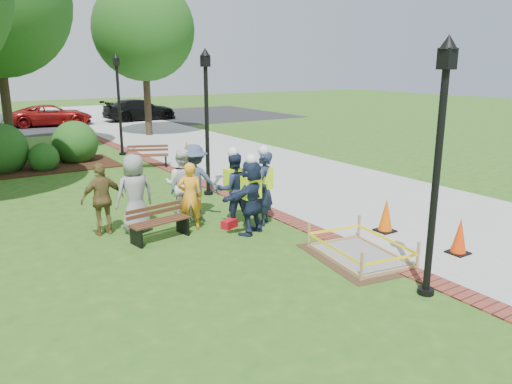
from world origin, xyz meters
TOP-DOWN VIEW (x-y plane):
  - ground at (0.00, 0.00)m, footprint 100.00×100.00m
  - sidewalk at (5.00, 10.00)m, footprint 6.00×60.00m
  - brick_edging at (1.75, 10.00)m, footprint 0.50×60.00m
  - mulch_bed at (-3.00, 12.00)m, footprint 7.00×3.00m
  - parking_lot at (0.00, 27.00)m, footprint 36.00×12.00m
  - wet_concrete_pad at (1.48, -1.17)m, footprint 2.03×2.53m
  - bench_near at (-1.52, 2.04)m, footprint 1.44×0.69m
  - bench_far at (1.21, 9.84)m, footprint 1.60×1.06m
  - cone_front at (3.31, -2.15)m, footprint 0.40×0.40m
  - cone_back at (3.10, -0.34)m, footprint 0.42×0.42m
  - cone_far at (3.29, 10.84)m, footprint 0.37×0.37m
  - toolbox at (0.20, 1.91)m, footprint 0.45×0.36m
  - lamp_near at (1.25, -3.00)m, footprint 0.28×0.28m
  - lamp_mid at (1.25, 5.00)m, footprint 0.28×0.28m
  - lamp_far at (1.25, 13.00)m, footprint 0.28×0.28m
  - tree_right at (4.48, 18.19)m, footprint 5.31×5.31m
  - shrub_b at (-3.55, 11.93)m, footprint 1.92×1.92m
  - shrub_c at (-2.21, 11.40)m, footprint 1.10×1.10m
  - shrub_d at (-0.81, 12.47)m, footprint 1.78×1.78m
  - shrub_e at (-3.14, 13.23)m, footprint 0.97×0.97m
  - casual_person_a at (-1.76, 2.88)m, footprint 0.61×0.41m
  - casual_person_b at (-0.61, 2.33)m, footprint 0.61×0.51m
  - casual_person_c at (-0.44, 3.14)m, footprint 0.68×0.65m
  - casual_person_d at (-2.45, 3.09)m, footprint 0.55×0.37m
  - casual_person_e at (-0.10, 3.14)m, footprint 0.71×0.65m
  - hivis_worker_a at (0.43, 1.30)m, footprint 0.64×0.54m
  - hivis_worker_b at (1.04, 1.71)m, footprint 0.67×0.67m
  - hivis_worker_c at (0.45, 2.13)m, footprint 0.61×0.44m
  - parked_car_c at (0.95, 25.62)m, footprint 2.54×4.65m
  - parked_car_d at (6.71, 25.62)m, footprint 2.44×5.00m

SIDE VIEW (x-z plane):
  - ground at x=0.00m, z-range 0.00..0.00m
  - shrub_b at x=-3.55m, z-range -0.96..0.96m
  - shrub_c at x=-2.21m, z-range -0.55..0.55m
  - shrub_d at x=-0.81m, z-range -0.89..0.89m
  - shrub_e at x=-3.14m, z-range -0.49..0.49m
  - parked_car_c at x=0.95m, z-range -0.72..0.72m
  - parked_car_d at x=6.71m, z-range -0.79..0.79m
  - parking_lot at x=0.00m, z-range 0.00..0.01m
  - sidewalk at x=5.00m, z-range 0.00..0.02m
  - brick_edging at x=1.75m, z-range 0.00..0.03m
  - mulch_bed at x=-3.00m, z-range -0.01..0.04m
  - toolbox at x=0.20m, z-range 0.00..0.20m
  - wet_concrete_pad at x=1.48m, z-range -0.04..0.51m
  - bench_near at x=-1.52m, z-range -0.14..0.61m
  - bench_far at x=1.21m, z-range -0.15..0.68m
  - cone_far at x=3.29m, z-range -0.01..0.72m
  - cone_front at x=3.31m, z-range -0.01..0.77m
  - cone_back at x=3.10m, z-range -0.01..0.81m
  - casual_person_b at x=-0.61m, z-range 0.00..1.61m
  - casual_person_d at x=-2.45m, z-range 0.00..1.68m
  - casual_person_c at x=-0.44m, z-range 0.00..1.80m
  - casual_person_a at x=-1.76m, z-range 0.00..1.84m
  - hivis_worker_a at x=0.43m, z-range -0.01..1.86m
  - casual_person_e at x=-0.10m, z-range 0.00..1.88m
  - hivis_worker_c at x=0.45m, z-range -0.01..1.90m
  - hivis_worker_b at x=1.04m, z-range -0.01..1.94m
  - lamp_near at x=1.25m, z-range 0.35..4.61m
  - lamp_mid at x=1.25m, z-range 0.35..4.61m
  - lamp_far at x=1.25m, z-range 0.35..4.61m
  - tree_right at x=4.48m, z-range 1.44..9.65m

